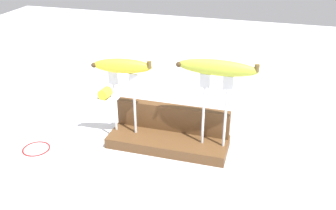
% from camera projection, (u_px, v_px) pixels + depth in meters
% --- Properties ---
extents(ground_plane, '(3.00, 3.00, 0.00)m').
position_uv_depth(ground_plane, '(168.00, 146.00, 1.05)').
color(ground_plane, silver).
extents(wooden_board, '(0.33, 0.12, 0.03)m').
position_uv_depth(wooden_board, '(168.00, 142.00, 1.04)').
color(wooden_board, brown).
rests_on(wooden_board, ground).
extents(board_backstop, '(0.32, 0.03, 0.08)m').
position_uv_depth(board_backstop, '(173.00, 118.00, 1.06)').
color(board_backstop, brown).
rests_on(board_backstop, wooden_board).
extents(fork_stand_left, '(0.08, 0.01, 0.18)m').
position_uv_depth(fork_stand_left, '(124.00, 98.00, 1.02)').
color(fork_stand_left, silver).
rests_on(fork_stand_left, wooden_board).
extents(fork_stand_right, '(0.08, 0.01, 0.20)m').
position_uv_depth(fork_stand_right, '(215.00, 106.00, 0.95)').
color(fork_stand_right, silver).
rests_on(fork_stand_right, wooden_board).
extents(banana_raised_left, '(0.16, 0.06, 0.04)m').
position_uv_depth(banana_raised_left, '(122.00, 66.00, 0.97)').
color(banana_raised_left, yellow).
rests_on(banana_raised_left, fork_stand_left).
extents(banana_raised_right, '(0.20, 0.04, 0.04)m').
position_uv_depth(banana_raised_right, '(217.00, 68.00, 0.90)').
color(banana_raised_right, '#B2C138').
rests_on(banana_raised_right, fork_stand_right).
extents(fork_fallen_near, '(0.18, 0.03, 0.01)m').
position_uv_depth(fork_fallen_near, '(174.00, 99.00, 1.32)').
color(fork_fallen_near, silver).
rests_on(fork_fallen_near, ground).
extents(banana_chunk_near, '(0.04, 0.05, 0.04)m').
position_uv_depth(banana_chunk_near, '(105.00, 93.00, 1.32)').
color(banana_chunk_near, yellow).
rests_on(banana_chunk_near, ground).
extents(wire_coil, '(0.08, 0.08, 0.00)m').
position_uv_depth(wire_coil, '(36.00, 148.00, 1.04)').
color(wire_coil, red).
rests_on(wire_coil, ground).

